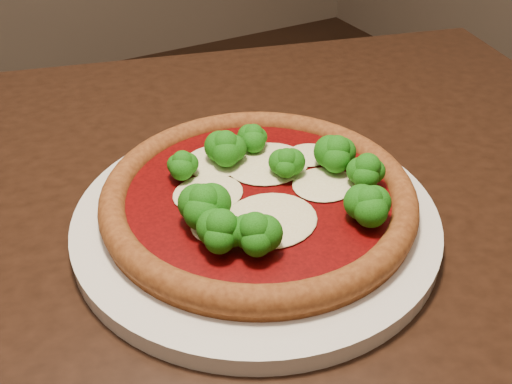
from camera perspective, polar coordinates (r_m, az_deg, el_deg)
dining_table at (r=0.60m, az=-5.53°, el=-12.37°), size 1.27×1.14×0.75m
plate at (r=0.55m, az=0.00°, el=-2.63°), size 0.34×0.34×0.02m
pizza at (r=0.54m, az=0.40°, el=-0.11°), size 0.30×0.30×0.06m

